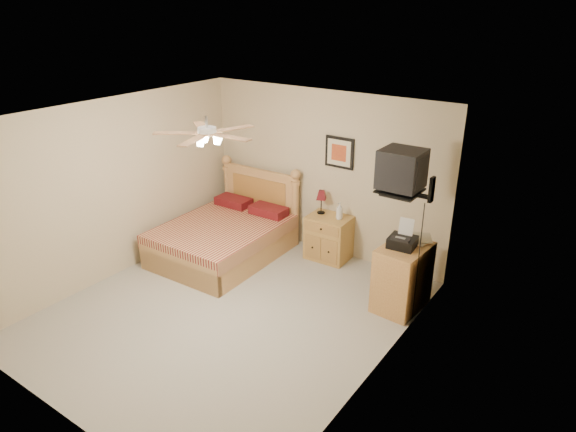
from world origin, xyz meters
name	(u,v)px	position (x,y,z in m)	size (l,w,h in m)	color
floor	(229,312)	(0.00, 0.00, 0.00)	(4.50, 4.50, 0.00)	#9B978C
ceiling	(219,117)	(0.00, 0.00, 2.50)	(4.00, 4.50, 0.04)	white
wall_back	(324,173)	(0.00, 2.25, 1.25)	(4.00, 0.04, 2.50)	#C2B18F
wall_front	(48,309)	(0.00, -2.25, 1.25)	(4.00, 0.04, 2.50)	#C2B18F
wall_left	(116,189)	(-2.00, 0.00, 1.25)	(0.04, 4.50, 2.50)	#C2B18F
wall_right	(379,269)	(2.00, 0.00, 1.25)	(0.04, 4.50, 2.50)	#C2B18F
bed	(221,218)	(-1.09, 1.12, 0.64)	(1.50, 1.96, 1.27)	tan
nightstand	(329,238)	(0.27, 2.00, 0.34)	(0.63, 0.47, 0.68)	#A87D3F
table_lamp	(321,202)	(0.09, 2.06, 0.86)	(0.20, 0.20, 0.37)	maroon
lotion_bottle	(339,211)	(0.43, 2.02, 0.81)	(0.10, 0.10, 0.26)	silver
framed_picture	(339,153)	(0.27, 2.23, 1.62)	(0.46, 0.04, 0.46)	black
dresser	(402,277)	(1.73, 1.36, 0.43)	(0.51, 0.73, 0.86)	#A16436
fax_machine	(403,234)	(1.69, 1.34, 1.03)	(0.32, 0.34, 0.34)	black
magazine_lower	(413,240)	(1.74, 1.58, 0.87)	(0.18, 0.24, 0.02)	tan
magazine_upper	(414,238)	(1.74, 1.60, 0.90)	(0.22, 0.29, 0.02)	gray
wall_tv	(414,174)	(1.75, 1.34, 1.81)	(0.56, 0.46, 0.58)	black
ceiling_fan	(207,133)	(0.00, -0.20, 2.36)	(1.14, 1.14, 0.28)	white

